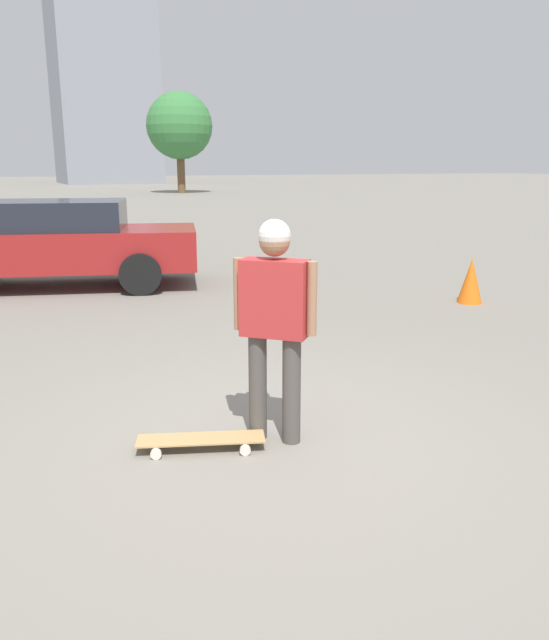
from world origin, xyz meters
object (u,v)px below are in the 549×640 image
Objects in this scene: skateboard at (201,440)px; traffic_cone at (471,281)px; car_parked_near at (54,242)px; person at (274,311)px.

skateboard is 6.03m from traffic_cone.
traffic_cone is (-5.44, 3.88, -0.42)m from car_parked_near.
skateboard is at bearing 108.35° from car_parked_near.
person is 1.08m from skateboard.
person is at bearing 33.56° from traffic_cone.
person is 2.46× the size of traffic_cone.
person is 1.75× the size of skateboard.
car_parked_near is (0.23, -6.90, 0.68)m from skateboard.
traffic_cone reaches higher than skateboard.
person is at bearing 112.89° from car_parked_near.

